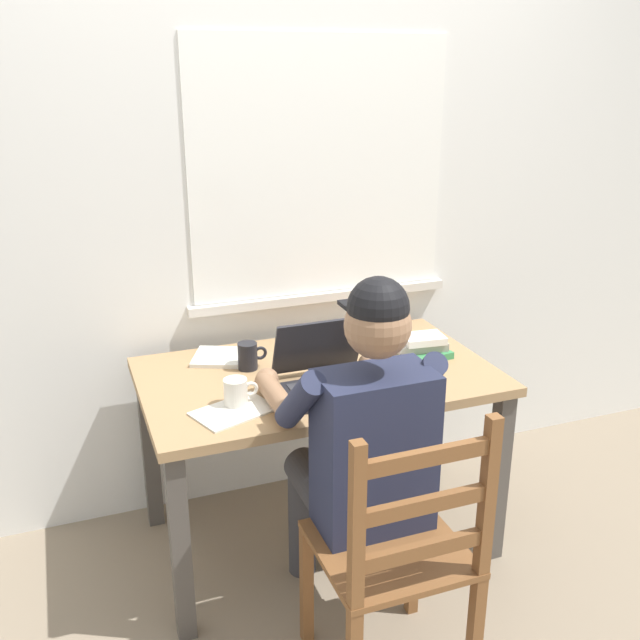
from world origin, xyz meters
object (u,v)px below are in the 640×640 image
object	(u,v)px
computer_mouse	(398,374)
coffee_mug_dark	(248,356)
wooden_chair	(398,556)
book_stack_main	(423,346)
seated_person	(360,441)
desk	(318,396)
coffee_mug_white	(236,392)
laptop	(328,372)
landscape_photo_print	(328,347)

from	to	relation	value
computer_mouse	coffee_mug_dark	world-z (taller)	coffee_mug_dark
wooden_chair	book_stack_main	bearing A→B (deg)	57.99
seated_person	book_stack_main	distance (m)	0.66
desk	wooden_chair	size ratio (longest dim) A/B	1.36
wooden_chair	coffee_mug_white	size ratio (longest dim) A/B	8.03
laptop	landscape_photo_print	xyz separation A→B (m)	(0.13, 0.33, -0.05)
laptop	coffee_mug_white	bearing A→B (deg)	-174.07
wooden_chair	laptop	xyz separation A→B (m)	(0.02, 0.61, 0.31)
laptop	computer_mouse	bearing A→B (deg)	-6.62
wooden_chair	coffee_mug_dark	bearing A→B (deg)	102.82
laptop	book_stack_main	world-z (taller)	laptop
desk	book_stack_main	bearing A→B (deg)	0.11
wooden_chair	coffee_mug_dark	distance (m)	0.93
wooden_chair	computer_mouse	bearing A→B (deg)	64.26
computer_mouse	landscape_photo_print	world-z (taller)	computer_mouse
computer_mouse	coffee_mug_dark	xyz separation A→B (m)	(-0.48, 0.27, 0.03)
desk	computer_mouse	distance (m)	0.32
laptop	book_stack_main	xyz separation A→B (m)	(0.44, 0.13, -0.01)
wooden_chair	laptop	bearing A→B (deg)	87.76
coffee_mug_white	desk	bearing A→B (deg)	25.05
seated_person	wooden_chair	world-z (taller)	seated_person
desk	book_stack_main	world-z (taller)	book_stack_main
coffee_mug_white	landscape_photo_print	distance (m)	0.60
wooden_chair	coffee_mug_white	world-z (taller)	wooden_chair
coffee_mug_dark	book_stack_main	bearing A→B (deg)	-10.20
laptop	computer_mouse	distance (m)	0.26
landscape_photo_print	book_stack_main	bearing A→B (deg)	-31.55
wooden_chair	coffee_mug_white	bearing A→B (deg)	118.36
wooden_chair	computer_mouse	distance (m)	0.70
coffee_mug_white	coffee_mug_dark	distance (m)	0.30
laptop	seated_person	bearing A→B (deg)	-94.13
laptop	book_stack_main	distance (m)	0.46
desk	laptop	size ratio (longest dim) A/B	3.86
wooden_chair	laptop	world-z (taller)	laptop
seated_person	coffee_mug_white	size ratio (longest dim) A/B	10.65
desk	coffee_mug_dark	xyz separation A→B (m)	(-0.23, 0.12, 0.15)
desk	seated_person	size ratio (longest dim) A/B	1.03
coffee_mug_dark	desk	bearing A→B (deg)	-27.69
computer_mouse	landscape_photo_print	size ratio (longest dim) A/B	0.77
desk	book_stack_main	size ratio (longest dim) A/B	5.98
laptop	desk	bearing A→B (deg)	86.51
desk	computer_mouse	size ratio (longest dim) A/B	12.72
computer_mouse	book_stack_main	size ratio (longest dim) A/B	0.47
computer_mouse	landscape_photo_print	distance (m)	0.39
book_stack_main	landscape_photo_print	world-z (taller)	book_stack_main
wooden_chair	landscape_photo_print	size ratio (longest dim) A/B	7.17
seated_person	coffee_mug_dark	xyz separation A→B (m)	(-0.20, 0.58, 0.09)
coffee_mug_white	book_stack_main	size ratio (longest dim) A/B	0.55
coffee_mug_white	coffee_mug_dark	world-z (taller)	coffee_mug_dark
desk	seated_person	bearing A→B (deg)	-93.95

